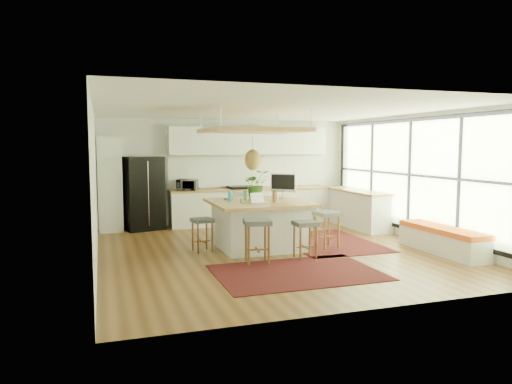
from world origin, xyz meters
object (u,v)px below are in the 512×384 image
object	(u,v)px
fridge	(143,192)
laptop	(260,197)
island	(258,224)
stool_near_right	(305,239)
monitor	(283,186)
stool_right_front	(327,230)
island_plant	(256,187)
microwave	(187,183)
stool_right_back	(304,222)
stool_near_left	(257,243)
stool_left_side	(202,233)

from	to	relation	value
fridge	laptop	size ratio (longest dim) A/B	5.84
island	stool_near_right	size ratio (longest dim) A/B	2.75
monitor	stool_right_front	bearing A→B (deg)	-11.38
stool_right_front	monitor	world-z (taller)	monitor
monitor	island_plant	xyz separation A→B (m)	(-0.51, 0.26, -0.03)
fridge	monitor	bearing A→B (deg)	-57.05
fridge	island_plant	world-z (taller)	fridge
island	monitor	distance (m)	1.04
laptop	microwave	distance (m)	3.29
fridge	stool_right_front	size ratio (longest dim) A/B	2.43
island	stool_right_back	size ratio (longest dim) A/B	2.61
fridge	stool_near_right	distance (m)	4.69
stool_near_left	stool_right_back	size ratio (longest dim) A/B	1.08
stool_near_left	island_plant	size ratio (longest dim) A/B	1.31
laptop	microwave	bearing A→B (deg)	90.85
stool_right_front	island_plant	world-z (taller)	island_plant
stool_right_back	stool_near_left	bearing A→B (deg)	-133.38
stool_near_left	stool_right_front	world-z (taller)	stool_near_left
stool_near_right	monitor	world-z (taller)	monitor
fridge	stool_near_left	size ratio (longest dim) A/B	2.32
stool_near_right	microwave	xyz separation A→B (m)	(-1.42, 3.97, 0.74)
stool_right_back	microwave	world-z (taller)	microwave
stool_left_side	stool_right_front	bearing A→B (deg)	-11.00
stool_near_right	laptop	distance (m)	1.21
monitor	stool_left_side	bearing A→B (deg)	-127.75
stool_near_left	island_plant	bearing A→B (deg)	72.28
stool_left_side	monitor	bearing A→B (deg)	10.77
stool_right_back	stool_left_side	size ratio (longest dim) A/B	1.11
island_plant	monitor	bearing A→B (deg)	-26.90
stool_right_front	stool_right_back	bearing A→B (deg)	91.99
stool_right_front	microwave	size ratio (longest dim) A/B	1.46
stool_near_right	stool_right_front	distance (m)	1.02
stool_right_back	island_plant	bearing A→B (deg)	177.57
monitor	island	bearing A→B (deg)	-111.42
island	stool_left_side	world-z (taller)	island
stool_right_front	island_plant	bearing A→B (deg)	136.42
fridge	stool_left_side	size ratio (longest dim) A/B	2.76
stool_near_left	stool_right_front	bearing A→B (deg)	23.51
fridge	stool_right_back	size ratio (longest dim) A/B	2.50
stool_right_front	monitor	bearing A→B (deg)	127.13
monitor	island_plant	size ratio (longest dim) A/B	0.97
stool_right_front	stool_left_side	size ratio (longest dim) A/B	1.14
stool_near_left	monitor	bearing A→B (deg)	54.95
laptop	monitor	world-z (taller)	monitor
stool_near_right	stool_right_front	bearing A→B (deg)	41.21
stool_near_left	laptop	bearing A→B (deg)	68.76
stool_near_left	fridge	bearing A→B (deg)	111.44
stool_right_front	laptop	size ratio (longest dim) A/B	2.40
island	stool_left_side	bearing A→B (deg)	-179.85
island	island_plant	world-z (taller)	island_plant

